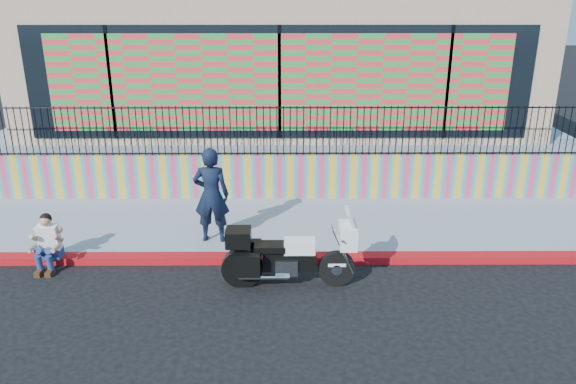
{
  "coord_description": "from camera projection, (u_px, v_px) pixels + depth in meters",
  "views": [
    {
      "loc": [
        0.13,
        -9.92,
        5.06
      ],
      "look_at": [
        0.19,
        1.2,
        1.03
      ],
      "focal_mm": 35.0,
      "sensor_mm": 36.0,
      "label": 1
    }
  ],
  "objects": [
    {
      "name": "seated_man",
      "position": [
        47.0,
        247.0,
        10.62
      ],
      "size": [
        0.54,
        0.71,
        1.06
      ],
      "color": "navy",
      "rests_on": "ground"
    },
    {
      "name": "metal_fence",
      "position": [
        279.0,
        131.0,
        13.47
      ],
      "size": [
        15.8,
        0.04,
        1.2
      ],
      "primitive_type": null,
      "color": "black",
      "rests_on": "mural_wall"
    },
    {
      "name": "ground",
      "position": [
        278.0,
        262.0,
        11.05
      ],
      "size": [
        90.0,
        90.0,
        0.0
      ],
      "primitive_type": "plane",
      "color": "black",
      "rests_on": "ground"
    },
    {
      "name": "police_motorcycle",
      "position": [
        287.0,
        254.0,
        9.98
      ],
      "size": [
        2.35,
        0.78,
        1.47
      ],
      "color": "black",
      "rests_on": "ground"
    },
    {
      "name": "red_curb",
      "position": [
        278.0,
        258.0,
        11.02
      ],
      "size": [
        16.0,
        0.3,
        0.15
      ],
      "primitive_type": "cube",
      "color": "#9F0B17",
      "rests_on": "ground"
    },
    {
      "name": "storefront_building",
      "position": [
        281.0,
        50.0,
        17.59
      ],
      "size": [
        14.0,
        8.06,
        4.0
      ],
      "color": "tan",
      "rests_on": "elevated_platform"
    },
    {
      "name": "elevated_platform",
      "position": [
        281.0,
        130.0,
        18.68
      ],
      "size": [
        16.0,
        10.0,
        1.25
      ],
      "primitive_type": "cube",
      "color": "#868DA1",
      "rests_on": "ground"
    },
    {
      "name": "sidewalk",
      "position": [
        279.0,
        225.0,
        12.57
      ],
      "size": [
        16.0,
        3.0,
        0.15
      ],
      "primitive_type": "cube",
      "color": "#868DA1",
      "rests_on": "ground"
    },
    {
      "name": "police_officer",
      "position": [
        211.0,
        195.0,
        11.32
      ],
      "size": [
        0.74,
        0.51,
        1.98
      ],
      "primitive_type": "imported",
      "rotation": [
        0.0,
        0.0,
        3.1
      ],
      "color": "black",
      "rests_on": "sidewalk"
    },
    {
      "name": "mural_wall",
      "position": [
        280.0,
        176.0,
        13.87
      ],
      "size": [
        16.0,
        0.2,
        1.1
      ],
      "primitive_type": "cube",
      "color": "#E13B6D",
      "rests_on": "sidewalk"
    }
  ]
}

